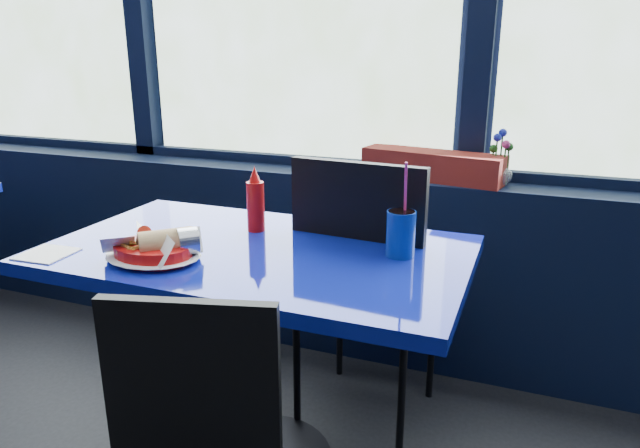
# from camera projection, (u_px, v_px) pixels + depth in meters

# --- Properties ---
(window_sill) EXTENTS (5.00, 0.26, 0.80)m
(window_sill) POSITION_uv_depth(u_px,v_px,m) (288.00, 252.00, 2.62)
(window_sill) COLOR black
(window_sill) RESTS_ON ground
(near_table) EXTENTS (1.20, 0.70, 0.75)m
(near_table) POSITION_uv_depth(u_px,v_px,m) (259.00, 305.00, 1.69)
(near_table) COLOR black
(near_table) RESTS_ON ground
(chair_near_back) EXTENTS (0.47, 0.48, 0.98)m
(chair_near_back) POSITION_uv_depth(u_px,v_px,m) (364.00, 279.00, 1.89)
(chair_near_back) COLOR black
(chair_near_back) RESTS_ON ground
(planter_box) EXTENTS (0.57, 0.24, 0.11)m
(planter_box) POSITION_uv_depth(u_px,v_px,m) (432.00, 165.00, 2.25)
(planter_box) COLOR maroon
(planter_box) RESTS_ON window_sill
(flower_vase) EXTENTS (0.13, 0.13, 0.21)m
(flower_vase) POSITION_uv_depth(u_px,v_px,m) (499.00, 168.00, 2.15)
(flower_vase) COLOR silver
(flower_vase) RESTS_ON window_sill
(food_basket) EXTENTS (0.29, 0.29, 0.09)m
(food_basket) POSITION_uv_depth(u_px,v_px,m) (155.00, 249.00, 1.54)
(food_basket) COLOR #BD0E0C
(food_basket) RESTS_ON near_table
(ketchup_bottle) EXTENTS (0.05, 0.05, 0.21)m
(ketchup_bottle) POSITION_uv_depth(u_px,v_px,m) (256.00, 202.00, 1.77)
(ketchup_bottle) COLOR #BD0E0C
(ketchup_bottle) RESTS_ON near_table
(soda_cup) EXTENTS (0.08, 0.08, 0.27)m
(soda_cup) POSITION_uv_depth(u_px,v_px,m) (401.00, 232.00, 1.56)
(soda_cup) COLOR navy
(soda_cup) RESTS_ON near_table
(napkin) EXTENTS (0.14, 0.14, 0.00)m
(napkin) POSITION_uv_depth(u_px,v_px,m) (47.00, 254.00, 1.58)
(napkin) COLOR white
(napkin) RESTS_ON near_table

